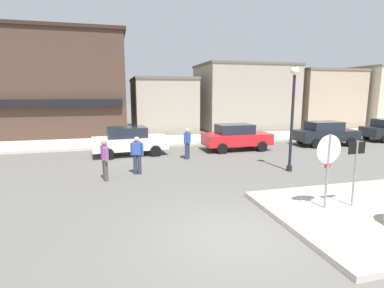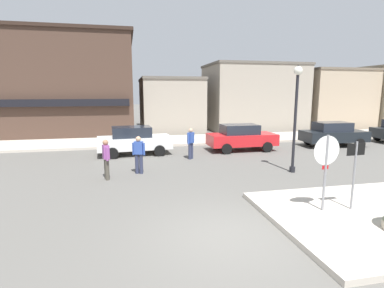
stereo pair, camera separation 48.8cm
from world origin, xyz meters
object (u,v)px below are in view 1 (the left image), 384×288
Objects in this scene: pedestrian_kerb_side at (137,154)px; lamp_post at (293,104)px; stop_sign at (328,162)px; pedestrian_crossing_far at (187,143)px; one_way_sign at (355,167)px; parked_car_second at (236,137)px; parked_car_third at (325,133)px; parked_car_nearest at (129,141)px; pedestrian_crossing_near at (105,159)px.

lamp_post is at bearing -10.19° from pedestrian_kerb_side.
pedestrian_crossing_far is (-2.14, 7.86, -0.65)m from stop_sign.
one_way_sign is 4.81m from lamp_post.
pedestrian_kerb_side is (-6.15, -3.93, 0.06)m from parked_car_second.
parked_car_third is at bearing 41.28° from lamp_post.
parked_car_third is at bearing 51.72° from stop_sign.
pedestrian_crossing_far reaches higher than parked_car_nearest.
pedestrian_kerb_side is at bearing -139.90° from pedestrian_crossing_far.
stop_sign reaches higher than parked_car_third.
one_way_sign is 11.72m from parked_car_third.
lamp_post is 1.10× the size of parked_car_nearest.
lamp_post reaches higher than pedestrian_crossing_far.
one_way_sign is 8.65m from pedestrian_crossing_near.
parked_car_third is (6.26, 0.06, 0.00)m from parked_car_second.
one_way_sign is at bearing -99.98° from lamp_post.
stop_sign is 1.43× the size of pedestrian_kerb_side.
stop_sign is 0.88m from one_way_sign.
one_way_sign is 8.06m from pedestrian_kerb_side.
parked_car_second is (6.26, -0.16, 0.00)m from parked_car_nearest.
pedestrian_crossing_near is 1.43m from pedestrian_kerb_side.
parked_car_third is at bearing 18.60° from pedestrian_crossing_near.
one_way_sign is 1.30× the size of pedestrian_kerb_side.
parked_car_third is at bearing -0.44° from parked_car_nearest.
parked_car_nearest is at bearing 91.52° from pedestrian_kerb_side.
parked_car_nearest is 6.26m from parked_car_second.
lamp_post is at bearing 69.41° from stop_sign.
lamp_post is 8.74m from parked_car_nearest.
lamp_post is at bearing -42.62° from pedestrian_crossing_far.
one_way_sign reaches higher than pedestrian_crossing_far.
one_way_sign is (0.86, -0.09, -0.19)m from stop_sign.
lamp_post is at bearing -138.72° from parked_car_third.
one_way_sign is 0.52× the size of parked_car_third.
lamp_post reaches higher than parked_car_nearest.
pedestrian_crossing_far is at bearing 36.02° from pedestrian_crossing_near.
parked_car_second is at bearing 87.57° from one_way_sign.
one_way_sign reaches higher than pedestrian_crossing_near.
lamp_post is 8.12m from pedestrian_crossing_near.
parked_car_third is 2.53× the size of pedestrian_crossing_near.
pedestrian_crossing_far is at bearing 40.10° from pedestrian_kerb_side.
pedestrian_kerb_side is (-6.53, 1.17, -2.09)m from lamp_post.
pedestrian_kerb_side is at bearing -162.18° from parked_car_third.
parked_car_third is 2.53× the size of pedestrian_kerb_side.
parked_car_nearest is 1.02× the size of parked_car_second.
pedestrian_kerb_side reaches higher than parked_car_second.
stop_sign reaches higher than parked_car_nearest.
one_way_sign is 0.51× the size of parked_car_nearest.
pedestrian_crossing_far is (-3.41, -1.62, 0.06)m from parked_car_second.
parked_car_nearest is 4.09m from pedestrian_kerb_side.
lamp_post is 5.56m from pedestrian_crossing_far.
parked_car_second is (1.26, 9.47, -0.71)m from stop_sign.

